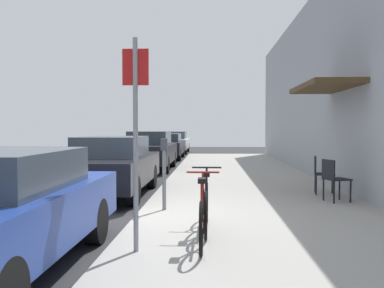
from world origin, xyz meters
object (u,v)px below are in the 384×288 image
cafe_chair_1 (321,172)px  parking_meter (164,168)px  parked_car_3 (166,146)px  parked_car_4 (174,142)px  bicycle_1 (202,217)px  cafe_chair_0 (334,177)px  parked_car_2 (149,150)px  parked_car_1 (111,165)px  street_sign (136,127)px  bicycle_0 (206,206)px

cafe_chair_1 → parking_meter: bearing=-149.1°
parked_car_3 → parked_car_4: 5.26m
parked_car_3 → parking_meter: 14.75m
bicycle_1 → cafe_chair_0: size_ratio=1.97×
parked_car_2 → parked_car_3: 5.94m
parked_car_1 → street_sign: size_ratio=1.69×
bicycle_0 → cafe_chair_1: (2.57, 3.60, 0.14)m
street_sign → bicycle_0: street_sign is taller
parked_car_1 → bicycle_1: parked_car_1 is taller
parked_car_1 → street_sign: (1.50, -5.03, 0.90)m
bicycle_0 → cafe_chair_1: 4.43m
bicycle_0 → bicycle_1: same height
parked_car_3 → parking_meter: (1.55, -14.67, 0.18)m
parked_car_1 → cafe_chair_0: size_ratio=5.06×
parked_car_4 → bicycle_1: size_ratio=2.57×
street_sign → bicycle_0: bearing=52.0°
parked_car_4 → cafe_chair_0: parked_car_4 is taller
parking_meter → bicycle_1: parking_meter is taller
bicycle_0 → cafe_chair_0: bearing=45.1°
street_sign → parked_car_4: bearing=93.8°
bicycle_0 → bicycle_1: 0.73m
parked_car_1 → parked_car_4: bearing=90.0°
parked_car_3 → cafe_chair_0: parked_car_3 is taller
parked_car_4 → bicycle_0: (2.35, -21.51, -0.26)m
parked_car_1 → parked_car_4: parked_car_1 is taller
bicycle_1 → cafe_chair_0: bearing=51.7°
parked_car_2 → parked_car_3: (0.00, 5.94, -0.06)m
parked_car_2 → cafe_chair_0: size_ratio=5.06×
parked_car_2 → street_sign: size_ratio=1.69×
parked_car_4 → cafe_chair_1: bearing=-74.6°
parked_car_4 → parking_meter: bearing=-85.6°
parked_car_1 → cafe_chair_0: (4.92, -1.35, -0.12)m
parked_car_4 → parked_car_2: bearing=-90.0°
parked_car_3 → cafe_chair_0: size_ratio=5.06×
parked_car_2 → bicycle_1: bearing=-78.2°
cafe_chair_1 → parked_car_1: bearing=176.0°
parking_meter → street_sign: (-0.05, -2.66, 0.75)m
parked_car_3 → bicycle_1: (2.30, -16.97, -0.23)m
parked_car_1 → bicycle_1: (2.30, -4.67, -0.26)m
parking_meter → bicycle_0: size_ratio=0.77×
parked_car_1 → cafe_chair_1: bearing=-4.0°
cafe_chair_1 → parked_car_3: bearing=111.3°
parked_car_3 → street_sign: street_sign is taller
parking_meter → bicycle_1: (0.75, -2.30, -0.41)m
parked_car_1 → bicycle_1: 5.21m
parked_car_2 → cafe_chair_1: (4.92, -6.71, -0.15)m
parked_car_1 → parked_car_4: (0.00, 17.57, -0.00)m
cafe_chair_0 → cafe_chair_1: same height
parked_car_3 → street_sign: 17.42m
cafe_chair_1 → bicycle_0: bearing=-125.6°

